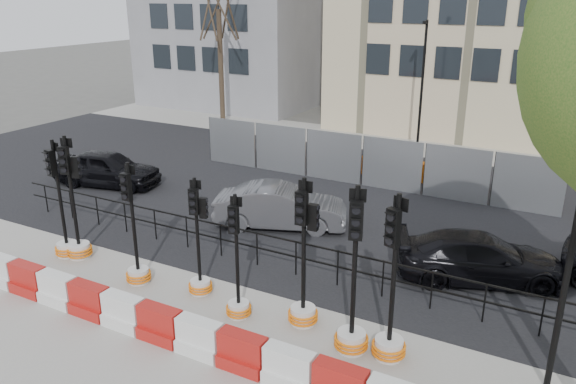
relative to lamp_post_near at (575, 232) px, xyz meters
The scene contains 21 objects.
ground 8.18m from the lamp_post_near, behind, with size 120.00×120.00×0.00m, color #51514C.
sidewalk_near 8.53m from the lamp_post_near, 161.70° to the right, with size 40.00×6.00×0.02m, color gray.
road 11.09m from the lamp_post_near, 134.93° to the left, with size 40.00×14.00×0.03m, color black.
sidewalk_far 18.42m from the lamp_post_near, 114.42° to the left, with size 40.00×4.00×0.02m, color gray.
kerb_railing 8.10m from the lamp_post_near, 167.09° to the left, with size 18.00×0.04×1.00m.
heras_fencing 13.01m from the lamp_post_near, 126.06° to the left, with size 14.33×1.72×2.00m.
lamp_post_far 17.01m from the lamp_post_near, 114.30° to the left, with size 0.12×0.56×6.00m.
lamp_post_near is the anchor object (origin of this frame).
tree_bare_far 24.71m from the lamp_post_near, 139.11° to the left, with size 2.00×2.00×9.00m.
barrier_row 8.34m from the lamp_post_near, 163.09° to the right, with size 13.60×0.50×0.80m.
traffic_signal_a 12.84m from the lamp_post_near, behind, with size 0.68×0.68×3.43m.
traffic_signal_b 12.42m from the lamp_post_near, behind, with size 0.70×0.70×3.56m.
traffic_signal_c 10.05m from the lamp_post_near, behind, with size 0.64×0.64×3.26m.
traffic_signal_d 8.34m from the lamp_post_near, behind, with size 0.60×0.60×3.05m.
traffic_signal_e 7.07m from the lamp_post_near, behind, with size 0.60×0.60×3.02m.
traffic_signal_f 5.62m from the lamp_post_near, behind, with size 0.69×0.69×3.50m.
traffic_signal_g 4.53m from the lamp_post_near, 169.49° to the right, with size 0.72×0.72×3.68m.
traffic_signal_h 3.91m from the lamp_post_near, 169.52° to the right, with size 0.71×0.71×3.60m.
car_a 17.06m from the lamp_post_near, 163.42° to the left, with size 4.39×2.52×1.41m, color black.
car_b 9.72m from the lamp_post_near, 151.82° to the left, with size 4.43×2.88×1.38m, color #48494D.
car_c 5.01m from the lamp_post_near, 117.60° to the left, with size 4.65×3.20×1.25m, color black.
Camera 1 is at (7.35, -10.65, 7.10)m, focal length 35.00 mm.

